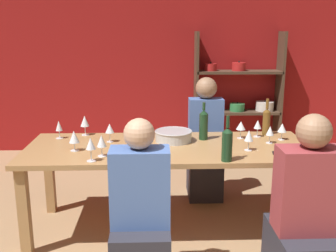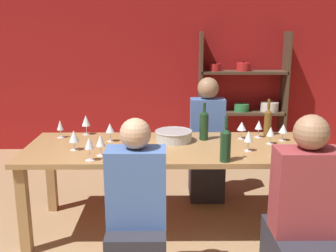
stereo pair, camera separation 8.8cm
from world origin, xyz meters
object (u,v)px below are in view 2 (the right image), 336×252
wine_glass_white_d (249,137)px  wine_glass_red_b (86,121)px  wine_bottle_amber (204,125)px  wine_glass_red_a (60,126)px  wine_glass_white_a (271,132)px  wine_glass_empty_c (242,126)px  dining_table (168,156)px  person_far_a (207,152)px  mixing_bowl (174,135)px  cell_phone (282,154)px  shelf_unit (242,103)px  wine_bottle_green (226,144)px  person_near_a (303,229)px  wine_bottle_dark (268,121)px  wine_glass_empty_e (100,141)px  person_near_b (137,228)px  wine_glass_empty_a (89,144)px  wine_glass_empty_d (283,129)px  wine_glass_red_c (133,131)px  wine_glass_white_c (110,128)px  wine_glass_empty_b (259,125)px  wine_glass_white_b (74,137)px

wine_glass_white_d → wine_glass_red_b: bearing=159.4°
wine_bottle_amber → wine_glass_red_a: wine_bottle_amber is taller
wine_glass_white_a → wine_glass_empty_c: size_ratio=0.96×
dining_table → person_far_a: bearing=60.2°
mixing_bowl → cell_phone: size_ratio=2.06×
shelf_unit → wine_glass_white_d: shelf_unit is taller
mixing_bowl → wine_glass_white_a: size_ratio=2.18×
wine_bottle_green → person_near_a: person_near_a is taller
wine_glass_white_a → shelf_unit: bearing=85.1°
wine_bottle_dark → wine_glass_red_a: wine_bottle_dark is taller
mixing_bowl → wine_glass_white_a: bearing=-6.5°
shelf_unit → wine_glass_white_a: size_ratio=11.19×
wine_glass_empty_e → person_near_b: (0.31, -0.54, -0.44)m
wine_glass_empty_a → wine_glass_empty_c: size_ratio=1.16×
wine_bottle_green → wine_glass_empty_c: (0.24, 0.62, -0.02)m
wine_glass_red_b → person_near_b: bearing=-65.2°
wine_glass_white_d → wine_glass_empty_d: size_ratio=1.13×
wine_glass_empty_d → person_near_a: (-0.14, -1.00, -0.42)m
wine_glass_white_d → wine_glass_red_c: 0.97m
wine_bottle_amber → wine_glass_white_d: size_ratio=1.99×
wine_glass_empty_a → cell_phone: bearing=4.6°
wine_glass_empty_e → person_near_b: bearing=-60.2°
wine_glass_white_d → wine_glass_white_a: bearing=41.0°
cell_phone → wine_glass_white_d: bearing=156.5°
wine_glass_white_c → cell_phone: (1.39, -0.40, -0.11)m
wine_bottle_dark → wine_glass_red_a: 1.89m
wine_glass_red_a → wine_glass_empty_c: (1.63, -0.06, 0.01)m
mixing_bowl → wine_bottle_dark: wine_bottle_dark is taller
wine_glass_empty_b → person_near_b: size_ratio=0.13×
wine_glass_empty_c → person_near_b: 1.41m
mixing_bowl → wine_glass_empty_a: size_ratio=1.81×
dining_table → wine_glass_empty_d: wine_glass_empty_d is taller
wine_glass_white_c → wine_glass_white_d: size_ratio=0.97×
wine_glass_red_a → wine_glass_white_c: bearing=-15.8°
wine_glass_red_a → person_far_a: person_far_a is taller
cell_phone → wine_glass_red_c: bearing=164.4°
wine_bottle_dark → wine_glass_empty_d: bearing=-63.4°
wine_bottle_green → person_far_a: (-0.01, 1.10, -0.41)m
wine_glass_white_b → wine_glass_empty_d: 1.79m
wine_glass_red_a → wine_glass_red_c: (0.67, -0.19, 0.00)m
wine_glass_white_a → wine_glass_empty_b: bearing=103.7°
wine_bottle_amber → wine_glass_empty_b: bearing=8.2°
wine_glass_red_a → person_near_a: size_ratio=0.13×
wine_glass_red_b → wine_glass_white_d: bearing=-20.6°
wine_glass_white_d → wine_glass_red_c: wine_glass_white_d is taller
wine_glass_white_b → wine_glass_empty_e: (0.24, -0.15, 0.01)m
wine_glass_empty_a → wine_glass_empty_b: size_ratio=1.16×
wine_glass_white_d → dining_table: bearing=167.6°
wine_bottle_amber → wine_glass_empty_c: (0.34, 0.02, -0.02)m
wine_bottle_amber → wine_glass_red_a: (-1.29, 0.08, -0.03)m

